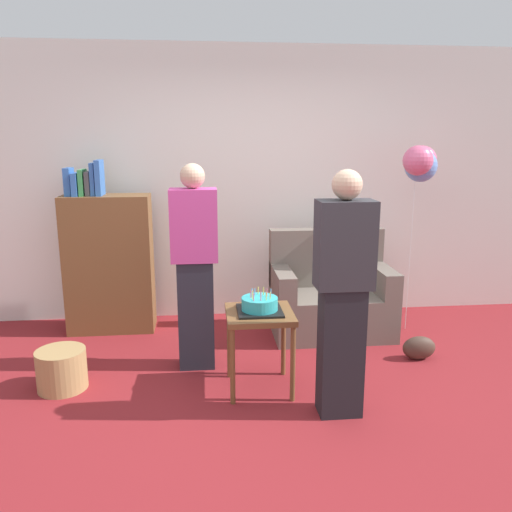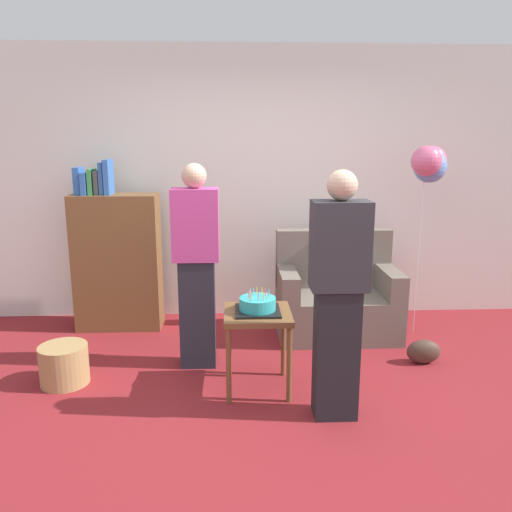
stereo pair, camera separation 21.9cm
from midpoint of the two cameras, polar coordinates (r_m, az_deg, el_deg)
name	(u,v)px [view 2 (the right image)]	position (r m, az deg, el deg)	size (l,w,h in m)	color
ground_plane	(272,409)	(3.71, 3.49, -16.46)	(8.00, 8.00, 0.00)	maroon
wall_back	(257,185)	(5.29, 1.34, 7.86)	(6.00, 0.10, 2.70)	silver
couch	(336,298)	(4.95, 10.08, -4.62)	(1.10, 0.70, 0.96)	#6B6056
bookshelf	(117,259)	(5.10, -13.89, -0.32)	(0.80, 0.36, 1.62)	brown
side_table	(258,324)	(3.76, 1.86, -7.48)	(0.48, 0.48, 0.60)	brown
birthday_cake	(258,305)	(3.72, 1.87, -5.44)	(0.32, 0.32, 0.17)	black
person_blowing_candles	(196,266)	(4.08, -5.06, -1.09)	(0.36, 0.22, 1.63)	#23232D
person_holding_cake	(338,296)	(3.36, 10.89, -4.36)	(0.36, 0.22, 1.63)	black
wicker_basket	(64,365)	(4.19, -18.97, -11.26)	(0.36, 0.36, 0.30)	#A88451
handbag	(424,352)	(4.57, 19.31, -9.93)	(0.28, 0.14, 0.20)	#473328
balloon_bunch	(429,163)	(4.95, 19.79, 9.61)	(0.39, 0.46, 1.75)	silver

